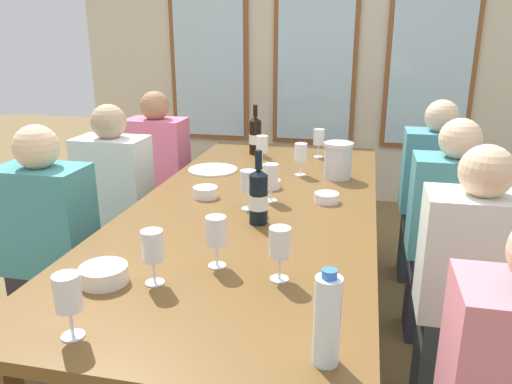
{
  "coord_description": "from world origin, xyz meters",
  "views": [
    {
      "loc": [
        0.46,
        -2.08,
        1.48
      ],
      "look_at": [
        0.0,
        0.01,
        0.79
      ],
      "focal_mm": 35.2,
      "sensor_mm": 36.0,
      "label": 1
    }
  ],
  "objects_px": {
    "metal_pitcher": "(338,160)",
    "tasting_bowl_1": "(205,192)",
    "wine_bottle_1": "(255,135)",
    "seated_person_3": "(468,296)",
    "tasting_bowl_0": "(269,184)",
    "seated_person_2": "(51,254)",
    "seated_person_7": "(448,239)",
    "seated_person_0": "(159,178)",
    "wine_glass_1": "(262,145)",
    "wine_bottle_0": "(258,196)",
    "wine_glass_6": "(68,296)",
    "wine_glass_2": "(280,245)",
    "white_plate_0": "(213,170)",
    "wine_glass_4": "(248,182)",
    "wine_glass_5": "(271,175)",
    "wine_glass_0": "(301,154)",
    "seated_person_1": "(433,198)",
    "water_bottle": "(327,320)",
    "wine_glass_3": "(319,138)",
    "wine_glass_8": "(216,233)",
    "tasting_bowl_3": "(327,198)",
    "tasting_bowl_2": "(104,274)",
    "dining_table": "(256,216)",
    "seated_person_6": "(116,208)"
  },
  "relations": [
    {
      "from": "metal_pitcher",
      "to": "seated_person_2",
      "type": "height_order",
      "value": "seated_person_2"
    },
    {
      "from": "dining_table",
      "to": "seated_person_0",
      "type": "height_order",
      "value": "seated_person_0"
    },
    {
      "from": "wine_bottle_0",
      "to": "wine_glass_8",
      "type": "xyz_separation_m",
      "value": [
        -0.05,
        -0.41,
        0.0
      ]
    },
    {
      "from": "tasting_bowl_1",
      "to": "water_bottle",
      "type": "height_order",
      "value": "water_bottle"
    },
    {
      "from": "wine_bottle_0",
      "to": "tasting_bowl_1",
      "type": "distance_m",
      "value": 0.42
    },
    {
      "from": "tasting_bowl_3",
      "to": "wine_glass_8",
      "type": "height_order",
      "value": "wine_glass_8"
    },
    {
      "from": "seated_person_3",
      "to": "tasting_bowl_1",
      "type": "bearing_deg",
      "value": 164.98
    },
    {
      "from": "seated_person_7",
      "to": "seated_person_0",
      "type": "bearing_deg",
      "value": 158.97
    },
    {
      "from": "wine_bottle_1",
      "to": "seated_person_3",
      "type": "bearing_deg",
      "value": -47.71
    },
    {
      "from": "tasting_bowl_1",
      "to": "seated_person_1",
      "type": "xyz_separation_m",
      "value": [
        1.13,
        0.89,
        -0.24
      ]
    },
    {
      "from": "seated_person_3",
      "to": "tasting_bowl_0",
      "type": "bearing_deg",
      "value": 149.55
    },
    {
      "from": "white_plate_0",
      "to": "wine_glass_4",
      "type": "bearing_deg",
      "value": -59.34
    },
    {
      "from": "tasting_bowl_1",
      "to": "wine_glass_0",
      "type": "distance_m",
      "value": 0.61
    },
    {
      "from": "white_plate_0",
      "to": "tasting_bowl_1",
      "type": "relative_size",
      "value": 2.39
    },
    {
      "from": "metal_pitcher",
      "to": "tasting_bowl_1",
      "type": "xyz_separation_m",
      "value": [
        -0.58,
        -0.46,
        -0.07
      ]
    },
    {
      "from": "wine_bottle_0",
      "to": "seated_person_1",
      "type": "relative_size",
      "value": 0.27
    },
    {
      "from": "tasting_bowl_0",
      "to": "seated_person_2",
      "type": "relative_size",
      "value": 0.1
    },
    {
      "from": "water_bottle",
      "to": "wine_glass_2",
      "type": "height_order",
      "value": "water_bottle"
    },
    {
      "from": "wine_glass_1",
      "to": "wine_bottle_0",
      "type": "bearing_deg",
      "value": -79.15
    },
    {
      "from": "wine_glass_6",
      "to": "seated_person_0",
      "type": "distance_m",
      "value": 2.2
    },
    {
      "from": "wine_glass_8",
      "to": "wine_glass_6",
      "type": "bearing_deg",
      "value": -117.73
    },
    {
      "from": "wine_glass_3",
      "to": "wine_glass_4",
      "type": "height_order",
      "value": "same"
    },
    {
      "from": "seated_person_0",
      "to": "seated_person_1",
      "type": "distance_m",
      "value": 1.77
    },
    {
      "from": "wine_glass_2",
      "to": "wine_glass_5",
      "type": "distance_m",
      "value": 0.76
    },
    {
      "from": "wine_glass_2",
      "to": "wine_glass_3",
      "type": "relative_size",
      "value": 1.0
    },
    {
      "from": "dining_table",
      "to": "seated_person_2",
      "type": "height_order",
      "value": "seated_person_2"
    },
    {
      "from": "metal_pitcher",
      "to": "wine_glass_0",
      "type": "distance_m",
      "value": 0.2
    },
    {
      "from": "white_plate_0",
      "to": "wine_glass_2",
      "type": "relative_size",
      "value": 1.56
    },
    {
      "from": "seated_person_0",
      "to": "seated_person_3",
      "type": "height_order",
      "value": "same"
    },
    {
      "from": "wine_glass_6",
      "to": "seated_person_7",
      "type": "distance_m",
      "value": 1.81
    },
    {
      "from": "water_bottle",
      "to": "wine_glass_3",
      "type": "bearing_deg",
      "value": 96.14
    },
    {
      "from": "wine_glass_8",
      "to": "seated_person_3",
      "type": "distance_m",
      "value": 1.0
    },
    {
      "from": "dining_table",
      "to": "wine_glass_6",
      "type": "bearing_deg",
      "value": -101.78
    },
    {
      "from": "wine_glass_2",
      "to": "seated_person_2",
      "type": "xyz_separation_m",
      "value": [
        -1.11,
        0.42,
        -0.33
      ]
    },
    {
      "from": "tasting_bowl_1",
      "to": "wine_glass_2",
      "type": "relative_size",
      "value": 0.65
    },
    {
      "from": "wine_bottle_0",
      "to": "dining_table",
      "type": "bearing_deg",
      "value": 105.22
    },
    {
      "from": "tasting_bowl_1",
      "to": "wine_glass_4",
      "type": "relative_size",
      "value": 0.65
    },
    {
      "from": "tasting_bowl_2",
      "to": "seated_person_7",
      "type": "bearing_deg",
      "value": 43.34
    },
    {
      "from": "wine_bottle_1",
      "to": "seated_person_3",
      "type": "relative_size",
      "value": 0.28
    },
    {
      "from": "wine_glass_4",
      "to": "seated_person_6",
      "type": "relative_size",
      "value": 0.16
    },
    {
      "from": "wine_glass_1",
      "to": "water_bottle",
      "type": "bearing_deg",
      "value": -73.5
    },
    {
      "from": "wine_glass_0",
      "to": "seated_person_1",
      "type": "distance_m",
      "value": 0.92
    },
    {
      "from": "wine_glass_5",
      "to": "metal_pitcher",
      "type": "bearing_deg",
      "value": 58.55
    },
    {
      "from": "water_bottle",
      "to": "dining_table",
      "type": "bearing_deg",
      "value": 110.68
    },
    {
      "from": "wine_glass_3",
      "to": "seated_person_2",
      "type": "relative_size",
      "value": 0.16
    },
    {
      "from": "tasting_bowl_0",
      "to": "seated_person_6",
      "type": "bearing_deg",
      "value": 173.03
    },
    {
      "from": "tasting_bowl_3",
      "to": "seated_person_6",
      "type": "distance_m",
      "value": 1.25
    },
    {
      "from": "tasting_bowl_0",
      "to": "seated_person_1",
      "type": "distance_m",
      "value": 1.13
    },
    {
      "from": "tasting_bowl_0",
      "to": "wine_glass_5",
      "type": "height_order",
      "value": "wine_glass_5"
    },
    {
      "from": "tasting_bowl_3",
      "to": "wine_glass_1",
      "type": "xyz_separation_m",
      "value": [
        -0.42,
        0.57,
        0.1
      ]
    }
  ]
}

